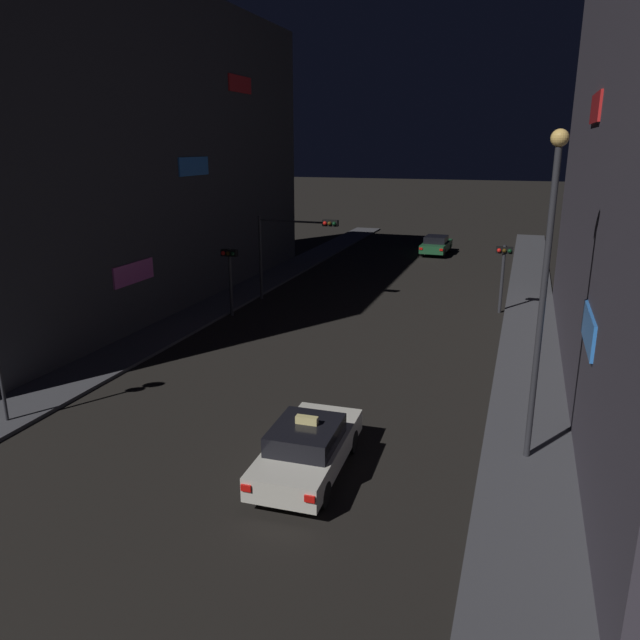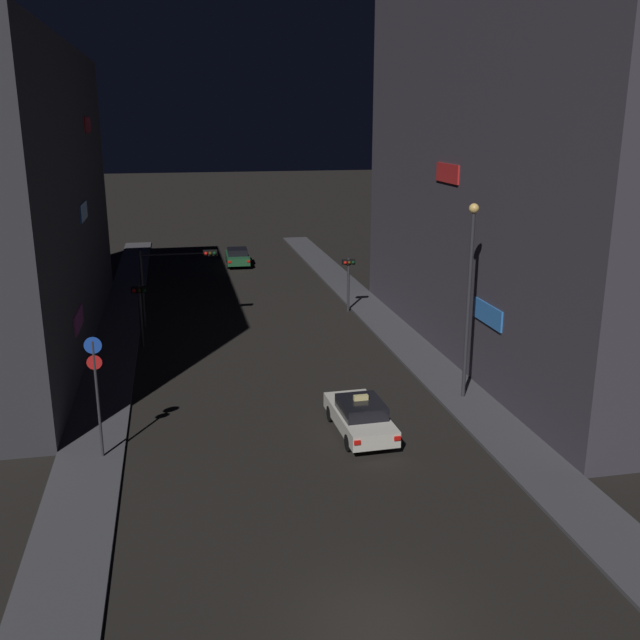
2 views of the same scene
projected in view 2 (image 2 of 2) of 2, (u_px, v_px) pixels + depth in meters
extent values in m
plane|color=black|center=(379.00, 628.00, 17.06)|extent=(300.00, 300.00, 0.00)
cube|color=#424247|center=(120.00, 327.00, 41.30)|extent=(2.39, 58.72, 0.12)
cube|color=#424247|center=(374.00, 313.00, 44.30)|extent=(2.39, 58.72, 0.12)
cube|color=#D859B2|center=(79.00, 320.00, 32.97)|extent=(0.08, 2.80, 0.90)
cube|color=#337FE5|center=(84.00, 211.00, 37.07)|extent=(0.08, 2.80, 0.90)
cube|color=red|center=(88.00, 125.00, 41.17)|extent=(0.08, 2.80, 0.90)
cube|color=#3D3842|center=(554.00, 155.00, 35.22)|extent=(11.05, 27.13, 20.03)
cube|color=#337FE5|center=(488.00, 314.00, 30.78)|extent=(0.08, 2.80, 0.90)
cube|color=red|center=(447.00, 173.00, 34.35)|extent=(0.08, 2.80, 0.90)
cube|color=silver|center=(360.00, 418.00, 27.44)|extent=(1.93, 4.45, 0.60)
cube|color=black|center=(361.00, 407.00, 27.10)|extent=(1.64, 2.03, 0.50)
cube|color=red|center=(357.00, 443.00, 25.16)|extent=(0.24, 0.07, 0.16)
cube|color=red|center=(397.00, 438.00, 25.50)|extent=(0.24, 0.07, 0.16)
cylinder|color=black|center=(331.00, 414.00, 28.62)|extent=(0.24, 0.65, 0.64)
cylinder|color=black|center=(369.00, 410.00, 28.97)|extent=(0.24, 0.65, 0.64)
cylinder|color=black|center=(349.00, 443.00, 26.06)|extent=(0.24, 0.65, 0.64)
cylinder|color=black|center=(391.00, 438.00, 26.42)|extent=(0.24, 0.65, 0.64)
cube|color=#F4E08C|center=(361.00, 398.00, 27.10)|extent=(0.57, 0.20, 0.20)
cube|color=#1E512D|center=(237.00, 258.00, 58.86)|extent=(1.95, 4.46, 0.60)
cube|color=black|center=(237.00, 252.00, 58.52)|extent=(1.65, 2.03, 0.50)
cube|color=red|center=(230.00, 262.00, 56.61)|extent=(0.24, 0.07, 0.16)
cube|color=red|center=(248.00, 261.00, 56.86)|extent=(0.24, 0.07, 0.16)
cylinder|color=black|center=(227.00, 258.00, 60.11)|extent=(0.24, 0.65, 0.64)
cylinder|color=black|center=(246.00, 258.00, 60.37)|extent=(0.24, 0.65, 0.64)
cylinder|color=black|center=(229.00, 265.00, 57.52)|extent=(0.24, 0.65, 0.64)
cylinder|color=black|center=(248.00, 264.00, 57.78)|extent=(0.24, 0.65, 0.64)
cylinder|color=#2D2D33|center=(142.00, 290.00, 40.78)|extent=(0.16, 0.16, 4.54)
cylinder|color=#2D2D33|center=(175.00, 254.00, 40.61)|extent=(3.94, 0.10, 0.10)
cube|color=black|center=(210.00, 253.00, 40.99)|extent=(0.80, 0.28, 0.32)
sphere|color=red|center=(206.00, 254.00, 40.78)|extent=(0.20, 0.20, 0.20)
sphere|color=#3F2D0C|center=(210.00, 253.00, 40.83)|extent=(0.20, 0.20, 0.20)
sphere|color=#0C3319|center=(215.00, 253.00, 40.87)|extent=(0.20, 0.20, 0.20)
cylinder|color=#2D2D33|center=(141.00, 316.00, 37.54)|extent=(0.16, 0.16, 3.38)
cube|color=black|center=(139.00, 290.00, 37.15)|extent=(0.80, 0.28, 0.32)
sphere|color=red|center=(134.00, 291.00, 36.93)|extent=(0.20, 0.20, 0.20)
sphere|color=#3F2D0C|center=(139.00, 291.00, 36.98)|extent=(0.20, 0.20, 0.20)
sphere|color=#0C3319|center=(144.00, 290.00, 37.03)|extent=(0.20, 0.20, 0.20)
cylinder|color=#2D2D33|center=(348.00, 285.00, 44.50)|extent=(0.16, 0.16, 3.42)
cube|color=black|center=(349.00, 262.00, 44.10)|extent=(0.80, 0.28, 0.32)
sphere|color=red|center=(345.00, 263.00, 43.89)|extent=(0.20, 0.20, 0.20)
sphere|color=#3F2D0C|center=(349.00, 263.00, 43.93)|extent=(0.20, 0.20, 0.20)
sphere|color=#0C3319|center=(353.00, 262.00, 43.98)|extent=(0.20, 0.20, 0.20)
cylinder|color=#2D2D33|center=(98.00, 400.00, 24.89)|extent=(0.10, 0.10, 4.32)
cylinder|color=blue|center=(93.00, 345.00, 24.32)|extent=(0.60, 0.03, 0.60)
cylinder|color=red|center=(94.00, 362.00, 24.49)|extent=(0.52, 0.03, 0.52)
cylinder|color=#2D2D33|center=(468.00, 308.00, 29.85)|extent=(0.16, 0.16, 7.94)
sphere|color=#F9C666|center=(474.00, 208.00, 28.71)|extent=(0.41, 0.41, 0.41)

